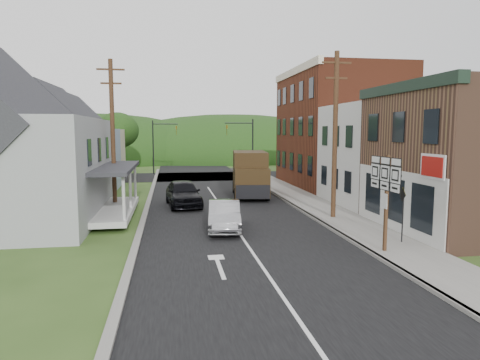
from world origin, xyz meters
name	(u,v)px	position (x,y,z in m)	size (l,w,h in m)	color
ground	(243,239)	(0.00, 0.00, 0.00)	(120.00, 120.00, 0.00)	#2D4719
road	(218,203)	(0.00, 10.00, 0.00)	(9.00, 90.00, 0.02)	black
cross_road	(200,176)	(0.00, 27.00, 0.00)	(60.00, 9.00, 0.02)	black
sidewalk_right	(311,204)	(5.90, 8.00, 0.07)	(2.80, 55.00, 0.15)	slate
curb_right	(291,205)	(4.55, 8.00, 0.07)	(0.20, 55.00, 0.15)	slate
curb_left	(146,209)	(-4.65, 8.00, 0.06)	(0.30, 55.00, 0.12)	slate
storefront_tan	(475,159)	(11.30, 0.00, 3.50)	(8.00, 8.00, 7.00)	brown
storefront_white	(394,155)	(11.30, 7.50, 3.25)	(8.00, 7.00, 6.50)	silver
storefront_red	(338,129)	(11.30, 17.00, 5.00)	(8.00, 12.00, 10.00)	#5F2716
house_gray	(0,142)	(-12.00, 6.00, 4.23)	(10.20, 12.24, 8.35)	#9FA1A4
house_blue	(69,145)	(-11.00, 17.00, 3.69)	(7.14, 8.16, 7.28)	#899CBB
house_cream	(85,142)	(-11.50, 26.00, 3.69)	(7.14, 8.16, 7.28)	beige
utility_pole_right	(335,134)	(5.60, 3.50, 4.66)	(1.60, 0.26, 9.00)	#472D19
utility_pole_left	(113,134)	(-6.50, 8.00, 4.66)	(1.60, 0.26, 9.00)	#472D19
traffic_signal_right	(246,142)	(4.30, 23.50, 3.76)	(2.87, 0.20, 6.00)	black
traffic_signal_left	(159,141)	(-4.30, 30.50, 3.76)	(2.87, 0.20, 6.00)	black
tree_left_d	(117,130)	(-9.00, 32.00, 4.88)	(4.80, 4.80, 6.94)	#382616
forested_ridge	(189,159)	(0.00, 55.00, 0.00)	(90.00, 30.00, 16.00)	#143710
silver_sedan	(224,216)	(-0.60, 1.95, 0.70)	(1.49, 4.27, 1.41)	#A2A2A7
dark_sedan	(183,193)	(-2.36, 8.96, 0.84)	(1.99, 4.94, 1.68)	black
delivery_van	(250,174)	(2.62, 12.28, 1.67)	(3.08, 6.16, 3.31)	black
route_sign_cluster	(386,189)	(5.03, -3.19, 2.58)	(0.20, 2.14, 3.75)	#472D19
warning_sign	(403,207)	(6.43, -2.08, 1.66)	(0.13, 0.65, 2.37)	black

